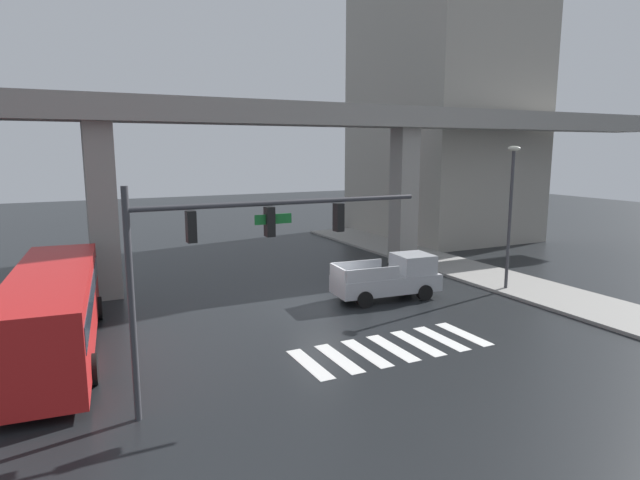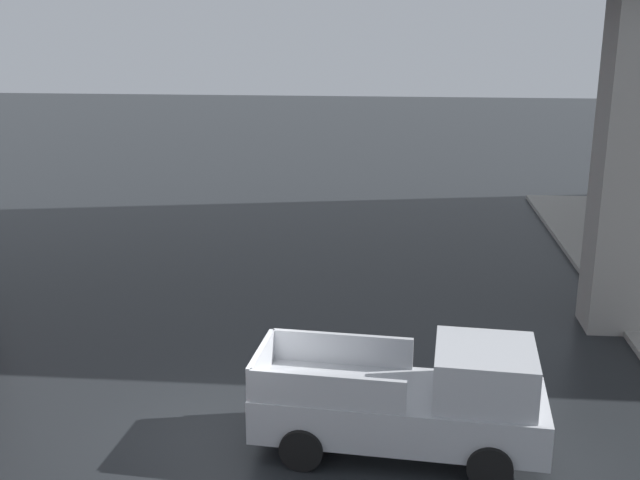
% 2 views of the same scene
% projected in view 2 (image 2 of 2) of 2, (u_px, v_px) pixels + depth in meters
% --- Properties ---
extents(ground_plane, '(120.00, 120.00, 0.00)m').
position_uv_depth(ground_plane, '(218.00, 437.00, 14.48)').
color(ground_plane, black).
extents(pickup_truck, '(5.24, 2.41, 2.08)m').
position_uv_depth(pickup_truck, '(416.00, 401.00, 13.76)').
color(pickup_truck, '#A8AAAF').
rests_on(pickup_truck, ground).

